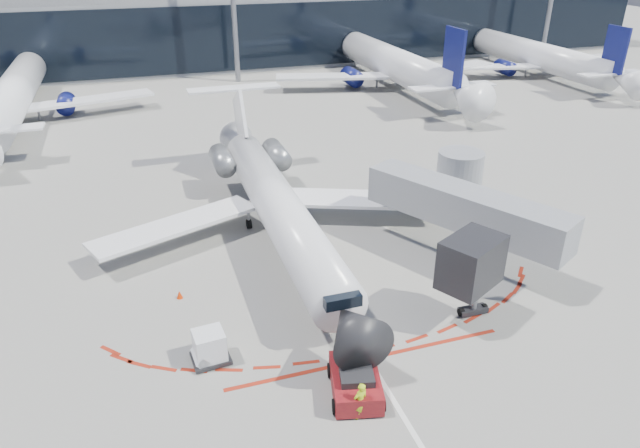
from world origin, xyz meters
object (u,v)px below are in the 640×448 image
object	(u,v)px
regional_jet	(275,201)
uld_container	(210,347)
pushback_tug	(355,382)
ramp_worker	(360,401)

from	to	relation	value
regional_jet	uld_container	world-z (taller)	regional_jet
regional_jet	pushback_tug	distance (m)	15.88
ramp_worker	uld_container	xyz separation A→B (m)	(-5.45, 5.55, -0.10)
pushback_tug	uld_container	bearing A→B (deg)	158.35
ramp_worker	uld_container	size ratio (longest dim) A/B	0.97
pushback_tug	uld_container	size ratio (longest dim) A/B	2.86
regional_jet	pushback_tug	world-z (taller)	regional_jet
regional_jet	uld_container	size ratio (longest dim) A/B	15.89
pushback_tug	uld_container	xyz separation A→B (m)	(-5.80, 4.12, 0.21)
pushback_tug	regional_jet	bearing A→B (deg)	102.50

